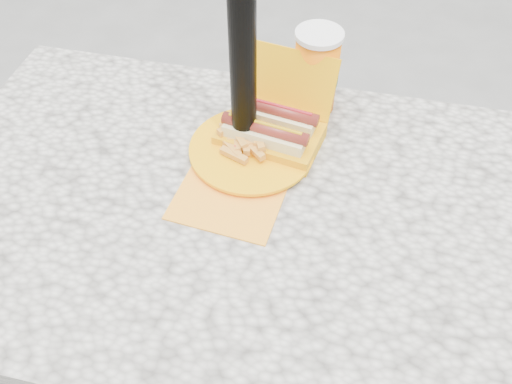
# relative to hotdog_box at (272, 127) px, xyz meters

# --- Properties ---
(ground) EXTENTS (60.00, 60.00, 0.00)m
(ground) POSITION_rel_hotdog_box_xyz_m (-0.05, -0.19, -0.79)
(ground) COLOR slate
(picnic_table) EXTENTS (1.20, 0.80, 0.75)m
(picnic_table) POSITION_rel_hotdog_box_xyz_m (-0.05, -0.19, -0.15)
(picnic_table) COLOR beige
(picnic_table) RESTS_ON ground
(hotdog_box) EXTENTS (0.23, 0.21, 0.16)m
(hotdog_box) POSITION_rel_hotdog_box_xyz_m (0.00, 0.00, 0.00)
(hotdog_box) COLOR #F8A506
(hotdog_box) RESTS_ON picnic_table
(fries_plate) EXTENTS (0.26, 0.35, 0.05)m
(fries_plate) POSITION_rel_hotdog_box_xyz_m (-0.04, -0.05, -0.02)
(fries_plate) COLOR orange
(fries_plate) RESTS_ON picnic_table
(soda_cup) EXTENTS (0.10, 0.10, 0.19)m
(soda_cup) POSITION_rel_hotdog_box_xyz_m (0.07, 0.13, 0.06)
(soda_cup) COLOR #FF7103
(soda_cup) RESTS_ON picnic_table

